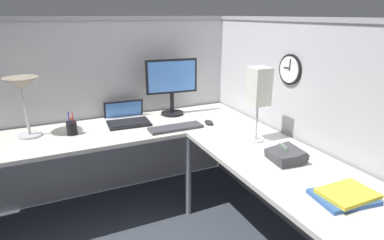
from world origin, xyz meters
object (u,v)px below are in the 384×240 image
object	(u,v)px
wall_clock	(291,70)
pen_cup	(72,128)
monitor	(172,83)
desk_lamp_dome	(22,89)
office_phone	(286,156)
keyboard	(176,128)
book_stack	(345,196)
desk_lamp_paper	(259,89)
laptop	(127,118)
computer_mouse	(209,122)

from	to	relation	value
wall_clock	pen_cup	bearing A→B (deg)	155.91
monitor	desk_lamp_dome	xyz separation A→B (m)	(-1.17, -0.06, 0.07)
monitor	office_phone	world-z (taller)	monitor
desk_lamp_dome	keyboard	bearing A→B (deg)	-16.69
monitor	wall_clock	world-z (taller)	wall_clock
monitor	desk_lamp_dome	bearing A→B (deg)	-176.91
keyboard	office_phone	xyz separation A→B (m)	(0.39, -0.84, 0.03)
monitor	wall_clock	xyz separation A→B (m)	(0.60, -0.82, 0.20)
monitor	book_stack	bearing A→B (deg)	-81.52
desk_lamp_dome	desk_lamp_paper	bearing A→B (deg)	-28.04
monitor	laptop	size ratio (longest dim) A/B	1.25
book_stack	wall_clock	size ratio (longest dim) A/B	1.39
desk_lamp_dome	desk_lamp_paper	size ratio (longest dim) A/B	0.84
computer_mouse	desk_lamp_dome	size ratio (longest dim) A/B	0.23
keyboard	monitor	bearing A→B (deg)	72.35
laptop	desk_lamp_paper	world-z (taller)	desk_lamp_paper
desk_lamp_dome	book_stack	size ratio (longest dim) A/B	1.45
book_stack	keyboard	bearing A→B (deg)	105.90
monitor	wall_clock	size ratio (longest dim) A/B	2.27
laptop	wall_clock	world-z (taller)	wall_clock
keyboard	pen_cup	bearing A→B (deg)	163.87
wall_clock	office_phone	bearing A→B (deg)	-129.43
desk_lamp_paper	laptop	bearing A→B (deg)	131.02
desk_lamp_dome	pen_cup	world-z (taller)	desk_lamp_dome
keyboard	office_phone	world-z (taller)	office_phone
keyboard	desk_lamp_dome	size ratio (longest dim) A/B	0.97
pen_cup	office_phone	size ratio (longest dim) A/B	0.80
keyboard	book_stack	size ratio (longest dim) A/B	1.40
pen_cup	wall_clock	distance (m)	1.67
monitor	desk_lamp_paper	size ratio (longest dim) A/B	0.94
wall_clock	desk_lamp_paper	bearing A→B (deg)	-173.98
keyboard	computer_mouse	world-z (taller)	computer_mouse
monitor	desk_lamp_dome	distance (m)	1.17
computer_mouse	desk_lamp_paper	xyz separation A→B (m)	(0.14, -0.46, 0.37)
keyboard	office_phone	bearing A→B (deg)	-64.85
desk_lamp_dome	laptop	bearing A→B (deg)	4.11
book_stack	wall_clock	bearing A→B (deg)	67.85
monitor	pen_cup	world-z (taller)	monitor
book_stack	pen_cup	bearing A→B (deg)	126.63
keyboard	computer_mouse	distance (m)	0.29
computer_mouse	wall_clock	distance (m)	0.77
pen_cup	wall_clock	world-z (taller)	wall_clock
computer_mouse	book_stack	distance (m)	1.29
desk_lamp_dome	wall_clock	distance (m)	1.93
office_phone	desk_lamp_paper	xyz separation A→B (m)	(0.03, 0.36, 0.35)
wall_clock	laptop	bearing A→B (deg)	141.60
laptop	keyboard	distance (m)	0.48
monitor	desk_lamp_paper	world-z (taller)	desk_lamp_paper
pen_cup	desk_lamp_paper	bearing A→B (deg)	-30.23
desk_lamp_dome	desk_lamp_paper	xyz separation A→B (m)	(1.48, -0.79, 0.02)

